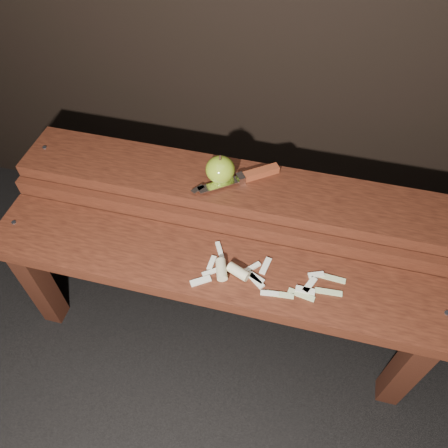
% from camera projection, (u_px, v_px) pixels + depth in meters
% --- Properties ---
extents(ground, '(60.00, 60.00, 0.00)m').
position_uv_depth(ground, '(220.00, 323.00, 1.45)').
color(ground, black).
extents(bench_front_tier, '(1.20, 0.20, 0.42)m').
position_uv_depth(bench_front_tier, '(213.00, 282.00, 1.14)').
color(bench_front_tier, '#33160C').
rests_on(bench_front_tier, ground).
extents(bench_rear_tier, '(1.20, 0.21, 0.50)m').
position_uv_depth(bench_rear_tier, '(233.00, 204.00, 1.23)').
color(bench_rear_tier, '#33160C').
rests_on(bench_rear_tier, ground).
extents(apple, '(0.08, 0.08, 0.08)m').
position_uv_depth(apple, '(220.00, 169.00, 1.15)').
color(apple, olive).
rests_on(apple, bench_rear_tier).
extents(knife, '(0.21, 0.16, 0.02)m').
position_uv_depth(knife, '(250.00, 176.00, 1.17)').
color(knife, brown).
rests_on(knife, bench_rear_tier).
extents(apple_scraps, '(0.37, 0.15, 0.03)m').
position_uv_depth(apple_scraps, '(248.00, 274.00, 1.07)').
color(apple_scraps, beige).
rests_on(apple_scraps, bench_front_tier).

